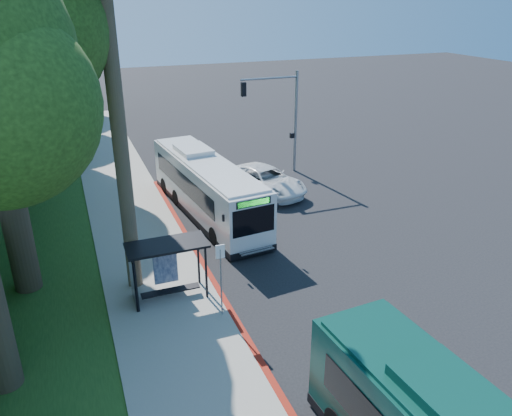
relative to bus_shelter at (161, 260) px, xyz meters
name	(u,v)px	position (x,y,z in m)	size (l,w,h in m)	color
ground	(293,240)	(7.26, 2.86, -1.81)	(140.00, 140.00, 0.00)	black
sidewalk	(150,265)	(-0.04, 2.86, -1.75)	(4.50, 70.00, 0.12)	gray
red_curb	(224,300)	(2.26, -1.14, -1.74)	(0.25, 30.00, 0.13)	maroon
grass_verge	(22,240)	(-5.74, 7.86, -1.78)	(8.00, 70.00, 0.06)	#234719
bus_shelter	(161,260)	(0.00, 0.00, 0.00)	(3.20, 1.51, 2.55)	black
stop_sign_pole	(221,271)	(1.86, -2.14, 0.28)	(0.35, 0.06, 3.17)	gray
traffic_signal_pole	(282,110)	(11.04, 12.86, 2.62)	(4.10, 0.30, 7.00)	gray
tree_2	(17,14)	(-4.64, 18.84, 8.67)	(8.82, 8.40, 15.12)	#382B1E
tree_4	(33,17)	(-4.14, 34.84, 7.92)	(8.40, 8.00, 14.14)	#382B1E
tree_5	(46,22)	(-3.16, 42.84, 7.16)	(7.35, 7.00, 12.86)	#382B1E
white_bus	(206,186)	(4.12, 7.77, -0.11)	(3.68, 11.87, 3.48)	silver
pickup	(266,180)	(8.52, 9.60, -0.99)	(2.72, 5.91, 1.64)	white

